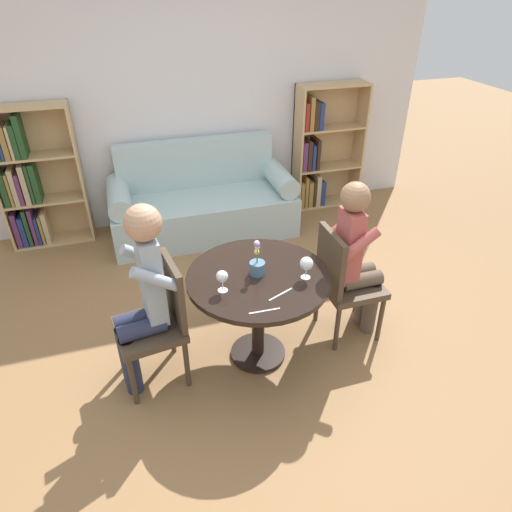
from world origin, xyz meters
The scene contains 15 objects.
ground_plane centered at (0.00, 0.00, 0.00)m, with size 16.00×16.00×0.00m, color olive.
back_wall centered at (0.00, 2.40, 1.35)m, with size 5.20×0.05×2.70m.
round_table centered at (0.00, 0.00, 0.57)m, with size 0.95×0.95×0.71m.
couch centered at (0.00, 1.97, 0.31)m, with size 1.87×0.80×0.92m.
bookshelf_left centered at (-1.62, 2.23, 0.67)m, with size 0.78×0.28×1.38m.
bookshelf_right centered at (1.42, 2.24, 0.64)m, with size 0.78×0.28×1.38m.
chair_left centered at (-0.67, 0.02, 0.49)m, with size 0.48×0.48×0.90m.
chair_right centered at (0.67, 0.06, 0.49)m, with size 0.42×0.42×0.90m.
person_left centered at (-0.75, 0.00, 0.72)m, with size 0.45×0.38×1.31m.
person_right centered at (0.76, 0.06, 0.67)m, with size 0.42×0.34×1.26m.
wine_glass_left centered at (-0.26, -0.09, 0.81)m, with size 0.08×0.08×0.15m.
wine_glass_right centered at (0.29, -0.11, 0.81)m, with size 0.09×0.09×0.15m.
flower_vase centered at (0.00, 0.02, 0.78)m, with size 0.10×0.10×0.25m.
knife_left_setting centered at (-0.07, -0.36, 0.71)m, with size 0.19×0.02×0.00m.
fork_left_setting centered at (0.07, -0.24, 0.71)m, with size 0.18×0.09×0.00m.
Camera 1 is at (-0.73, -2.35, 2.42)m, focal length 32.00 mm.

